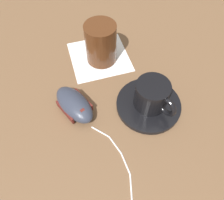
% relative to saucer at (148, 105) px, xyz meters
% --- Properties ---
extents(ground_plane, '(3.00, 3.00, 0.00)m').
position_rel_saucer_xyz_m(ground_plane, '(0.11, -0.09, -0.01)').
color(ground_plane, brown).
extents(saucer, '(0.15, 0.15, 0.01)m').
position_rel_saucer_xyz_m(saucer, '(0.00, 0.00, 0.00)').
color(saucer, black).
rests_on(saucer, ground).
extents(coffee_cup, '(0.08, 0.09, 0.06)m').
position_rel_saucer_xyz_m(coffee_cup, '(-0.00, 0.00, 0.04)').
color(coffee_cup, black).
rests_on(coffee_cup, saucer).
extents(computer_mouse, '(0.12, 0.12, 0.04)m').
position_rel_saucer_xyz_m(computer_mouse, '(0.16, 0.02, 0.01)').
color(computer_mouse, '#2D3342').
rests_on(computer_mouse, ground).
extents(mouse_cable, '(0.09, 0.24, 0.00)m').
position_rel_saucer_xyz_m(mouse_cable, '(0.06, 0.18, -0.00)').
color(mouse_cable, white).
rests_on(mouse_cable, ground).
extents(napkin_under_glass, '(0.19, 0.19, 0.00)m').
position_rel_saucer_xyz_m(napkin_under_glass, '(0.12, -0.15, -0.00)').
color(napkin_under_glass, white).
rests_on(napkin_under_glass, ground).
extents(drinking_glass, '(0.08, 0.08, 0.10)m').
position_rel_saucer_xyz_m(drinking_glass, '(0.12, -0.14, 0.05)').
color(drinking_glass, '#4C2814').
rests_on(drinking_glass, napkin_under_glass).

